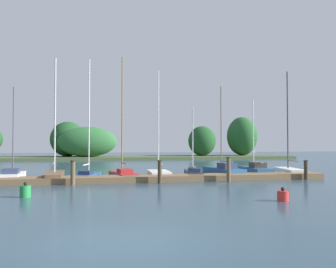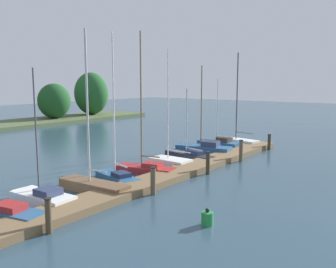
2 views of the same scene
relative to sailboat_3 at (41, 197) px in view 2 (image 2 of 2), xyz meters
name	(u,v)px [view 2 (image 2 of 2)]	position (x,y,z in m)	size (l,w,h in m)	color
dock_pier	(162,178)	(6.17, -2.00, -0.14)	(27.98, 1.80, 0.35)	brown
sailboat_3	(41,197)	(0.00, 0.00, 0.00)	(1.44, 3.43, 6.02)	white
sailboat_4	(91,183)	(2.61, -0.33, 0.08)	(1.34, 4.24, 7.91)	brown
sailboat_5	(117,175)	(4.71, 0.01, 0.02)	(1.77, 3.55, 8.04)	#285684
sailboat_6	(144,167)	(6.98, -0.03, 0.06)	(1.86, 3.90, 8.28)	maroon
sailboat_7	(169,161)	(9.45, -0.03, 0.00)	(1.37, 3.08, 7.41)	white
sailboat_8	(188,155)	(11.95, 0.15, -0.04)	(1.53, 4.25, 4.93)	#232833
sailboat_9	(203,148)	(14.23, 0.33, 0.07)	(2.01, 4.38, 6.57)	#285684
sailboat_10	(218,144)	(16.77, 0.44, 0.06)	(1.30, 3.70, 5.64)	#285684
sailboat_11	(237,140)	(19.35, 0.09, 0.07)	(1.72, 3.92, 7.81)	white
mooring_piling_1	(48,216)	(-1.76, -3.07, 0.35)	(0.27, 0.27, 1.32)	#4C3D28
mooring_piling_2	(153,181)	(4.01, -3.18, 0.38)	(0.29, 0.29, 1.38)	brown
mooring_piling_3	(208,163)	(8.99, -3.24, 0.37)	(0.27, 0.27, 1.35)	#3D3323
mooring_piling_4	(241,151)	(13.28, -3.26, 0.44)	(0.28, 0.28, 1.50)	brown
mooring_piling_5	(269,142)	(18.68, -3.09, 0.31)	(0.28, 0.28, 1.25)	#3D3323
channel_buoy_1	(207,218)	(2.37, -7.21, -0.05)	(0.46, 0.46, 0.67)	#23843D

